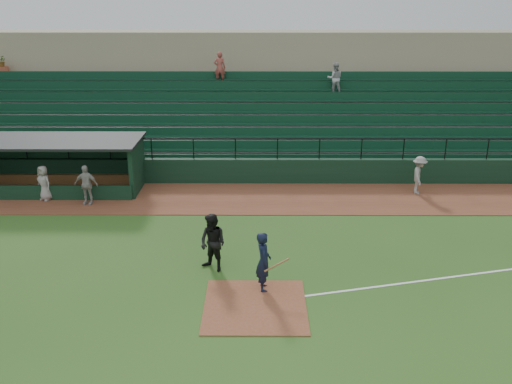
{
  "coord_description": "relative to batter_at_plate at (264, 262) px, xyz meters",
  "views": [
    {
      "loc": [
        0.09,
        -14.91,
        8.62
      ],
      "look_at": [
        0.0,
        5.0,
        1.4
      ],
      "focal_mm": 38.33,
      "sensor_mm": 36.0,
      "label": 1
    }
  ],
  "objects": [
    {
      "name": "ground",
      "position": [
        -0.25,
        0.01,
        -0.96
      ],
      "size": [
        90.0,
        90.0,
        0.0
      ],
      "primitive_type": "plane",
      "color": "#2A511A",
      "rests_on": "ground"
    },
    {
      "name": "warning_track",
      "position": [
        -0.25,
        8.01,
        -0.95
      ],
      "size": [
        40.0,
        4.0,
        0.03
      ],
      "primitive_type": "cube",
      "color": "brown",
      "rests_on": "ground"
    },
    {
      "name": "home_plate_dirt",
      "position": [
        -0.25,
        -0.99,
        -0.95
      ],
      "size": [
        3.0,
        3.0,
        0.03
      ],
      "primitive_type": "cube",
      "color": "brown",
      "rests_on": "ground"
    },
    {
      "name": "dugout_player_a",
      "position": [
        -7.59,
        7.27,
        -0.06
      ],
      "size": [
        1.06,
        0.52,
        1.74
      ],
      "primitive_type": "imported",
      "rotation": [
        0.0,
        0.0,
        -0.1
      ],
      "color": "#A7A29C",
      "rests_on": "warning_track"
    },
    {
      "name": "umpire",
      "position": [
        -1.65,
        1.28,
        0.02
      ],
      "size": [
        1.21,
        1.16,
        1.96
      ],
      "primitive_type": "imported",
      "rotation": [
        0.0,
        0.0,
        -0.62
      ],
      "color": "black",
      "rests_on": "ground"
    },
    {
      "name": "runner",
      "position": [
        7.13,
        8.66,
        -0.06
      ],
      "size": [
        0.9,
        1.25,
        1.74
      ],
      "primitive_type": "imported",
      "rotation": [
        0.0,
        0.0,
        1.32
      ],
      "color": "gray",
      "rests_on": "warning_track"
    },
    {
      "name": "stadium_structure",
      "position": [
        -0.26,
        16.47,
        1.34
      ],
      "size": [
        38.0,
        13.08,
        6.4
      ],
      "color": "black",
      "rests_on": "ground"
    },
    {
      "name": "batter_at_plate",
      "position": [
        0.0,
        0.0,
        0.0
      ],
      "size": [
        1.06,
        0.74,
        1.92
      ],
      "color": "black",
      "rests_on": "ground"
    },
    {
      "name": "dugout",
      "position": [
        -10.0,
        9.57,
        0.37
      ],
      "size": [
        8.9,
        3.2,
        2.42
      ],
      "color": "black",
      "rests_on": "ground"
    },
    {
      "name": "dugout_player_b",
      "position": [
        -9.59,
        7.74,
        -0.14
      ],
      "size": [
        0.92,
        0.83,
        1.58
      ],
      "primitive_type": "imported",
      "rotation": [
        0.0,
        0.0,
        -0.55
      ],
      "color": "gray",
      "rests_on": "warning_track"
    },
    {
      "name": "foul_line",
      "position": [
        7.75,
        1.21,
        -0.96
      ],
      "size": [
        17.49,
        4.44,
        0.01
      ],
      "primitive_type": "cube",
      "rotation": [
        0.0,
        0.0,
        0.24
      ],
      "color": "white",
      "rests_on": "ground"
    }
  ]
}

